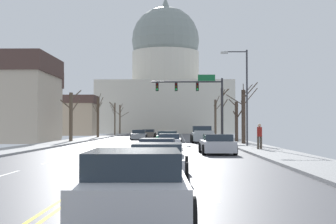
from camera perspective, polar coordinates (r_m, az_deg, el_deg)
The scene contains 25 objects.
ground at distance 35.96m, azimuth -3.06°, elevation -4.38°, with size 20.00×180.00×0.20m.
signal_gantry at distance 51.98m, azimuth 3.55°, elevation 2.35°, with size 7.91×0.41×7.22m.
street_lamp_right at distance 38.06m, azimuth 9.13°, elevation 2.80°, with size 2.15×0.24×7.66m.
capitol_building at distance 109.33m, azimuth -0.31°, elevation 3.61°, with size 29.72×21.34×31.77m.
pickup_truck_near_00 at distance 47.96m, azimuth 4.16°, elevation -2.82°, with size 2.33×5.59×1.68m.
sedan_near_01 at distance 41.39m, azimuth -0.05°, elevation -3.22°, with size 2.09×4.37×1.26m.
sedan_near_02 at distance 35.27m, azimuth 0.15°, elevation -3.59°, with size 1.95×4.58×1.13m.
sedan_near_03 at distance 28.90m, azimuth 5.98°, elevation -3.94°, with size 2.15×4.31×1.21m.
sedan_near_04 at distance 22.71m, azimuth -1.20°, elevation -4.69°, with size 2.11×4.64×1.13m.
sedan_near_05 at distance 15.68m, azimuth -1.19°, elevation -6.02°, with size 2.08×4.71×1.16m.
sedan_near_06 at distance 8.77m, azimuth -3.99°, elevation -9.03°, with size 2.16×4.69×1.30m.
sedan_oncoming_00 at distance 57.06m, azimuth -3.54°, elevation -2.81°, with size 2.01×4.49×1.22m.
sedan_oncoming_01 at distance 70.21m, azimuth -2.38°, elevation -2.61°, with size 2.16×4.71×1.16m.
flank_building_00 at distance 65.08m, azimuth -17.37°, elevation 0.95°, with size 9.82×6.50×9.07m.
flank_building_01 at distance 51.43m, azimuth -19.32°, elevation 1.56°, with size 10.22×9.53×8.93m.
flank_building_02 at distance 84.20m, azimuth -12.74°, elevation -0.40°, with size 12.17×6.35×6.94m.
bare_tree_00 at distance 71.98m, azimuth 5.79°, elevation -0.59°, with size 1.42×1.22×6.08m.
bare_tree_01 at distance 49.34m, azimuth -11.68°, elevation -0.40°, with size 2.06×1.32×5.34m.
bare_tree_02 at distance 47.69m, azimuth 8.31°, elevation -1.00°, with size 1.28×2.10×4.30m.
bare_tree_03 at distance 65.39m, azimuth -8.48°, elevation -0.55°, with size 1.53×2.09×5.99m.
bare_tree_04 at distance 56.05m, azimuth 6.61°, elevation 0.05°, with size 1.13×2.67×6.65m.
bare_tree_05 at distance 91.01m, azimuth -5.84°, elevation -0.74°, with size 3.14×1.78×5.78m.
bare_tree_06 at distance 42.27m, azimuth 9.15°, elevation -0.36°, with size 2.82×1.86×5.46m.
bare_tree_07 at distance 81.42m, azimuth -6.49°, elevation -0.63°, with size 1.16×1.81×5.68m.
pedestrian_00 at distance 32.56m, azimuth 11.04°, elevation -2.75°, with size 0.35×0.34×1.72m.
Camera 1 is at (2.57, -35.83, 1.74)m, focal length 50.27 mm.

